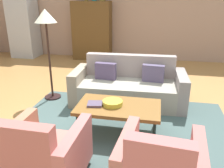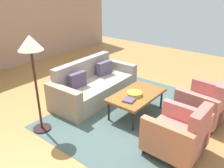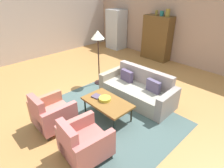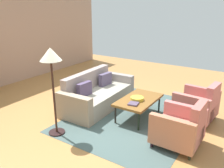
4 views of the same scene
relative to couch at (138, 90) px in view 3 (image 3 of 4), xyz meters
name	(u,v)px [view 3 (image 3 of 4)]	position (x,y,z in m)	size (l,w,h in m)	color
ground_plane	(112,98)	(-0.53, -0.53, -0.29)	(11.47, 11.47, 0.00)	#B57E44
wall_back	(187,29)	(-0.53, 3.45, 1.11)	(9.56, 0.12, 2.80)	tan
wall_left	(32,25)	(-5.31, -0.53, 1.11)	(0.12, 7.95, 2.80)	beige
area_rug	(109,116)	(0.00, -1.14, -0.28)	(3.40, 2.60, 0.01)	#475D5B
couch	(138,90)	(0.00, 0.00, 0.00)	(2.13, 0.98, 0.86)	#9E9888
coffee_table	(107,103)	(0.00, -1.19, 0.12)	(1.20, 0.70, 0.45)	black
armchair_left	(51,115)	(-0.60, -2.35, 0.06)	(0.81, 0.81, 0.88)	black
armchair_right	(82,143)	(0.60, -2.35, 0.06)	(0.87, 0.87, 0.88)	#312421
fruit_bowl	(105,99)	(-0.08, -1.19, 0.20)	(0.29, 0.29, 0.07)	gold
book_stack	(97,96)	(-0.34, -1.23, 0.18)	(0.24, 0.23, 0.03)	#55465E
cabinet	(157,38)	(-1.59, 3.10, 0.61)	(1.20, 0.51, 1.80)	brown
vase_tall	(157,13)	(-1.74, 3.10, 1.61)	(0.11, 0.11, 0.20)	olive
vase_round	(162,13)	(-1.49, 3.10, 1.60)	(0.15, 0.15, 0.18)	#23706C
vase_small	(168,13)	(-1.24, 3.10, 1.65)	(0.17, 0.17, 0.28)	olive
refrigerator	(116,29)	(-3.89, 3.00, 0.64)	(0.80, 0.73, 1.85)	#B7BABF
floor_lamp	(98,40)	(-1.52, -0.15, 1.16)	(0.40, 0.40, 1.72)	black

